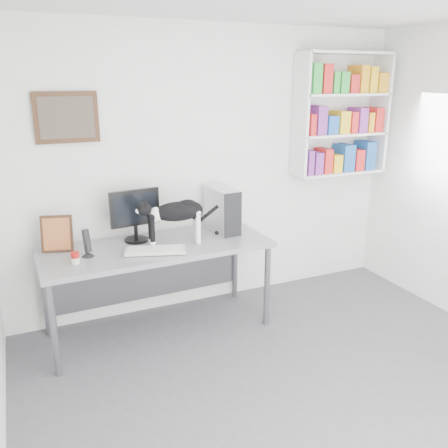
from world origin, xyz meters
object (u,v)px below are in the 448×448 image
object	(u,v)px
desk	(158,289)
monitor	(135,215)
cat	(176,222)
bookshelf	(342,115)
pc_tower	(222,210)
soup_can	(75,258)
keyboard	(156,250)
leaning_print	(57,233)
speaker	(87,243)

from	to	relation	value
desk	monitor	world-z (taller)	monitor
cat	bookshelf	bearing A→B (deg)	14.22
bookshelf	monitor	size ratio (longest dim) A/B	2.60
pc_tower	soup_can	xyz separation A→B (m)	(-1.38, -0.28, -0.16)
keyboard	leaning_print	distance (m)	0.83
cat	desk	bearing A→B (deg)	169.11
soup_can	cat	world-z (taller)	cat
desk	monitor	bearing A→B (deg)	122.52
monitor	pc_tower	distance (m)	0.82
keyboard	bookshelf	bearing A→B (deg)	29.81
bookshelf	leaning_print	distance (m)	3.02
desk	pc_tower	world-z (taller)	pc_tower
pc_tower	keyboard	bearing A→B (deg)	-161.35
bookshelf	monitor	xyz separation A→B (m)	(-2.23, -0.10, -0.79)
speaker	soup_can	world-z (taller)	speaker
pc_tower	speaker	world-z (taller)	pc_tower
leaning_print	soup_can	bearing A→B (deg)	-59.64
keyboard	cat	bearing A→B (deg)	45.21
desk	leaning_print	distance (m)	1.00
bookshelf	pc_tower	bearing A→B (deg)	-173.85
bookshelf	pc_tower	distance (m)	1.64
desk	soup_can	bearing A→B (deg)	-169.77
keyboard	soup_can	bearing A→B (deg)	-163.66
keyboard	leaning_print	bearing A→B (deg)	171.63
pc_tower	leaning_print	bearing A→B (deg)	174.04
pc_tower	speaker	size ratio (longest dim) A/B	1.76
desk	speaker	world-z (taller)	speaker
desk	cat	distance (m)	0.64
pc_tower	cat	size ratio (longest dim) A/B	0.65
desk	monitor	xyz separation A→B (m)	(-0.13, 0.19, 0.65)
desk	leaning_print	bearing A→B (deg)	164.17
speaker	pc_tower	bearing A→B (deg)	-15.91
bookshelf	cat	size ratio (longest dim) A/B	1.90
bookshelf	soup_can	world-z (taller)	bookshelf
speaker	bookshelf	bearing A→B (deg)	-16.62
monitor	pc_tower	xyz separation A→B (m)	(0.81, -0.05, -0.03)
desk	monitor	size ratio (longest dim) A/B	4.13
bookshelf	keyboard	size ratio (longest dim) A/B	2.50
soup_can	cat	bearing A→B (deg)	6.47
bookshelf	keyboard	distance (m)	2.42
bookshelf	desk	world-z (taller)	bookshelf
desk	speaker	distance (m)	0.79
cat	leaning_print	bearing A→B (deg)	169.86
desk	cat	xyz separation A→B (m)	(0.17, -0.05, 0.61)
leaning_print	cat	bearing A→B (deg)	0.48
leaning_print	speaker	bearing A→B (deg)	-33.37
desk	monitor	distance (m)	0.69
monitor	speaker	world-z (taller)	monitor
desk	leaning_print	size ratio (longest dim) A/B	6.21
pc_tower	leaning_print	world-z (taller)	pc_tower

